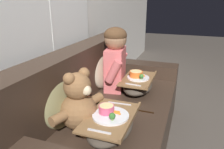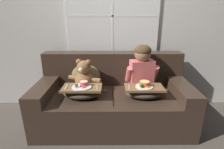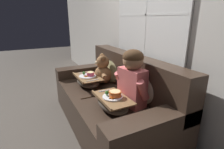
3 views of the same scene
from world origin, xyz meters
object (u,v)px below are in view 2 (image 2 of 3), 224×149
object	(u,v)px
throw_pillow_behind_teddy	(86,72)
lap_tray_child	(144,92)
lap_tray_teddy	(82,92)
child_figure	(142,66)
couch	(113,99)
throw_pillow_behind_child	(140,72)
teddy_bear	(84,77)

from	to	relation	value
throw_pillow_behind_teddy	lap_tray_child	size ratio (longest dim) A/B	0.93
throw_pillow_behind_teddy	lap_tray_teddy	world-z (taller)	throw_pillow_behind_teddy
child_figure	throw_pillow_behind_teddy	bearing A→B (deg)	168.16
couch	throw_pillow_behind_child	distance (m)	0.54
teddy_bear	lap_tray_teddy	xyz separation A→B (m)	(0.00, -0.23, -0.11)
couch	throw_pillow_behind_child	size ratio (longest dim) A/B	4.47
child_figure	couch	bearing A→B (deg)	-173.75
couch	child_figure	bearing A→B (deg)	6.25
throw_pillow_behind_child	teddy_bear	world-z (taller)	teddy_bear
throw_pillow_behind_child	couch	bearing A→B (deg)	-152.13
throw_pillow_behind_child	lap_tray_child	bearing A→B (deg)	-89.99
throw_pillow_behind_teddy	child_figure	xyz separation A→B (m)	(0.76, -0.16, 0.14)
lap_tray_child	lap_tray_teddy	bearing A→B (deg)	-180.00
lap_tray_child	lap_tray_teddy	distance (m)	0.76
lap_tray_child	throw_pillow_behind_teddy	bearing A→B (deg)	152.72
child_figure	lap_tray_teddy	bearing A→B (deg)	-162.97
child_figure	lap_tray_child	bearing A→B (deg)	-90.03
couch	lap_tray_child	size ratio (longest dim) A/B	4.15
throw_pillow_behind_child	child_figure	world-z (taller)	child_figure
lap_tray_teddy	child_figure	bearing A→B (deg)	17.03
lap_tray_teddy	throw_pillow_behind_child	bearing A→B (deg)	27.30
throw_pillow_behind_child	throw_pillow_behind_teddy	xyz separation A→B (m)	(-0.76, 0.00, 0.00)
throw_pillow_behind_child	lap_tray_teddy	bearing A→B (deg)	-152.70
couch	throw_pillow_behind_teddy	distance (m)	0.54
teddy_bear	lap_tray_child	world-z (taller)	teddy_bear
throw_pillow_behind_teddy	child_figure	distance (m)	0.79
couch	lap_tray_teddy	distance (m)	0.47
couch	lap_tray_teddy	size ratio (longest dim) A/B	4.08
couch	teddy_bear	size ratio (longest dim) A/B	4.29
couch	throw_pillow_behind_teddy	xyz separation A→B (m)	(-0.38, 0.20, 0.32)
throw_pillow_behind_child	teddy_bear	xyz separation A→B (m)	(-0.76, -0.16, -0.02)
throw_pillow_behind_teddy	lap_tray_child	xyz separation A→B (m)	(0.76, -0.39, -0.12)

